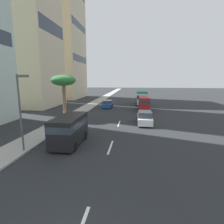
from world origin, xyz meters
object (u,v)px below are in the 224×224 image
Objects in this scene: pedestrian_near_lamp at (64,116)px; street_lamp at (21,104)px; car_lead at (145,118)px; van_fourth at (70,128)px; van_second at (144,103)px; car_third at (108,104)px; palm_tree at (63,81)px; minibus_fifth at (142,97)px.

street_lamp is at bearing -21.63° from pedestrian_near_lamp.
van_fourth reaches higher than car_lead.
van_second is at bearing 158.51° from van_fourth.
car_third is 0.70× the size of palm_tree.
van_fourth reaches higher than van_second.
pedestrian_near_lamp is (-1.58, 10.50, 0.34)m from car_lead.
palm_tree is (-8.67, 12.27, 4.06)m from van_second.
van_second is at bearing -26.05° from street_lamp.
van_fourth is (-8.46, 7.16, 0.67)m from car_lead.
street_lamp is (-23.98, 3.13, 3.21)m from car_third.
street_lamp is (-30.05, 10.39, 2.19)m from minibus_fifth.
van_fourth is (-21.69, 0.18, 0.74)m from car_third.
van_second is at bearing 114.46° from pedestrian_near_lamp.
street_lamp is at bearing 136.78° from car_lead.
pedestrian_near_lamp is 5.88m from palm_tree.
car_third is 2.50× the size of pedestrian_near_lamp.
minibus_fifth is 1.14× the size of street_lamp.
car_third is at bearing 179.53° from van_fourth.
minibus_fifth is at bearing -35.24° from palm_tree.
palm_tree is at bearing -155.96° from van_fourth.
minibus_fifth reaches higher than van_fourth.
pedestrian_near_lamp is at bearing 152.67° from minibus_fifth.
car_lead is at bearing 27.82° from car_third.
palm_tree reaches higher than minibus_fifth.
minibus_fifth is 1.09× the size of palm_tree.
car_lead reaches higher than car_third.
street_lamp is at bearing 160.92° from minibus_fifth.
palm_tree reaches higher than car_lead.
minibus_fifth is at bearing -0.85° from car_lead.
palm_tree reaches higher than pedestrian_near_lamp.
van_second reaches higher than car_third.
pedestrian_near_lamp reaches higher than car_lead.
car_third is 0.73× the size of street_lamp.
car_lead is at bearing 177.83° from van_second.
street_lamp is at bearing -172.21° from palm_tree.
van_fourth is 0.79× the size of palm_tree.
car_third is at bearing 71.51° from van_second.
car_lead is 14.96m from car_third.
street_lamp is at bearing 153.95° from van_second.
palm_tree is (2.09, 11.86, 4.73)m from car_lead.
palm_tree is (-17.20, 12.15, 3.78)m from minibus_fifth.
van_fourth is at bearing 158.51° from van_second.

